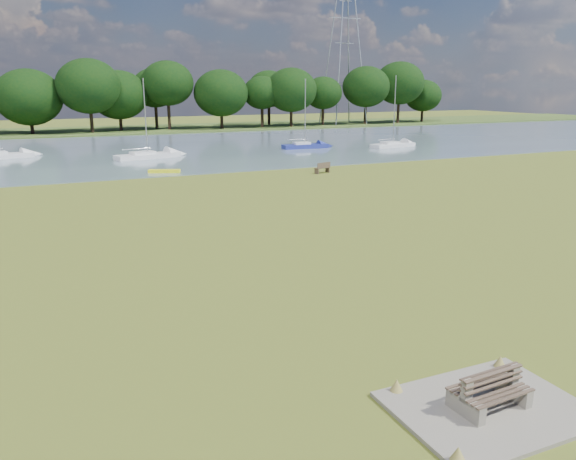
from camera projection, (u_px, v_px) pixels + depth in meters
name	position (u px, v px, depth m)	size (l,w,h in m)	color
ground	(260.00, 249.00, 24.97)	(220.00, 220.00, 0.00)	olive
river	(121.00, 151.00, 62.06)	(220.00, 40.00, 0.10)	slate
far_bank	(94.00, 132.00, 88.55)	(220.00, 20.00, 0.40)	#4C6626
concrete_pad	(488.00, 408.00, 12.59)	(4.20, 3.20, 0.10)	gray
bench_pair	(490.00, 391.00, 12.49)	(1.77, 1.11, 0.92)	gray
riverbank_bench	(323.00, 168.00, 46.42)	(1.54, 0.85, 0.91)	brown
kayak	(164.00, 171.00, 46.47)	(2.60, 0.61, 0.26)	#FCFC1A
pylon	(345.00, 17.00, 99.52)	(6.41, 4.49, 30.25)	#969BA6
tree_line	(76.00, 90.00, 82.53)	(137.91, 8.88, 10.75)	black
sailboat_0	(392.00, 144.00, 65.77)	(6.01, 2.61, 8.12)	white
sailboat_1	(147.00, 154.00, 55.54)	(6.67, 3.39, 7.71)	white
sailboat_3	(304.00, 144.00, 64.36)	(5.36, 1.70, 7.73)	navy
sailboat_4	(0.00, 154.00, 55.37)	(6.18, 3.17, 6.57)	white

